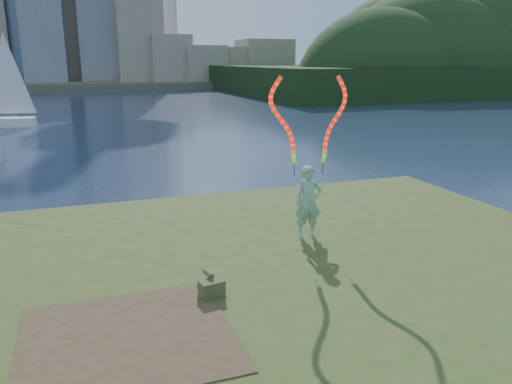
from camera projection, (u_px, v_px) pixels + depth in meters
name	position (u px, v px, depth m)	size (l,w,h in m)	color
ground	(213.00, 281.00, 11.50)	(320.00, 320.00, 0.00)	#192640
grassy_knoll	(245.00, 314.00, 9.32)	(20.00, 18.00, 0.80)	#3A4A1A
dirt_patch	(127.00, 338.00, 7.66)	(3.20, 3.00, 0.02)	#47331E
far_shore	(88.00, 83.00, 97.80)	(320.00, 40.00, 1.20)	#514C3B
wooded_hill	(460.00, 89.00, 85.39)	(78.00, 50.00, 63.00)	black
woman_with_ribbons	(309.00, 180.00, 11.73)	(2.08, 0.53, 4.12)	#177A39
canvas_bag	(211.00, 288.00, 8.99)	(0.47, 0.53, 0.41)	#404421
sailboat	(2.00, 108.00, 37.82)	(5.33, 2.56, 8.00)	white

